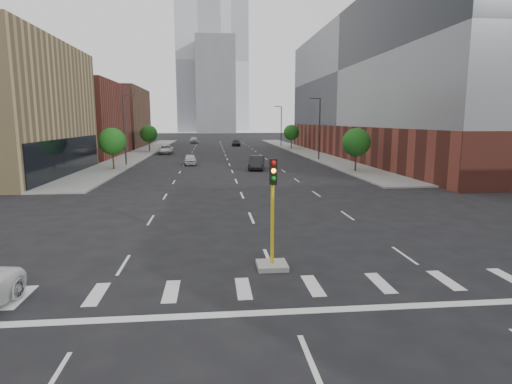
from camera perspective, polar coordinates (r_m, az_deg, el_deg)
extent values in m
cube|color=gray|center=(82.41, -14.80, 5.18)|extent=(5.00, 92.00, 0.15)
cube|color=gray|center=(83.25, 6.15, 5.48)|extent=(5.00, 92.00, 0.15)
cube|color=brown|center=(77.43, -25.19, 8.74)|extent=(20.00, 22.00, 12.00)
cube|color=brown|center=(102.37, -20.42, 9.29)|extent=(20.00, 24.00, 13.00)
cube|color=brown|center=(74.45, 19.53, 6.40)|extent=(24.00, 70.00, 5.00)
cube|color=slate|center=(74.77, 20.01, 14.84)|extent=(24.00, 70.00, 17.00)
cube|color=#B2B7BC|center=(229.16, -7.60, 16.73)|extent=(22.00, 22.00, 70.00)
cube|color=#B2B7BC|center=(269.68, -3.38, 16.76)|extent=(20.00, 20.00, 80.00)
cube|color=slate|center=(207.87, -5.41, 13.92)|extent=(18.00, 18.00, 44.00)
cube|color=#999993|center=(17.36, 2.15, -9.76)|extent=(1.20, 1.20, 0.20)
cylinder|color=gold|center=(16.88, 2.18, -4.31)|extent=(0.14, 0.14, 3.20)
cube|color=black|center=(16.32, 2.32, 2.72)|extent=(0.28, 0.18, 1.00)
sphere|color=red|center=(16.19, 2.38, 3.91)|extent=(0.18, 0.18, 0.18)
sphere|color=orange|center=(16.22, 2.37, 2.85)|extent=(0.18, 0.18, 0.18)
sphere|color=#0C7F19|center=(16.26, 2.36, 1.80)|extent=(0.18, 0.18, 0.18)
cylinder|color=#2D2D30|center=(64.22, 8.45, 8.22)|extent=(0.20, 0.20, 9.00)
cube|color=#2D2D30|center=(64.09, 7.84, 12.25)|extent=(1.40, 0.22, 0.15)
cylinder|color=#2D2D30|center=(98.51, 3.38, 8.71)|extent=(0.20, 0.20, 9.00)
cube|color=#2D2D30|center=(98.43, 2.93, 11.34)|extent=(1.40, 0.22, 0.15)
cylinder|color=#2D2D30|center=(58.32, -17.12, 7.78)|extent=(0.20, 0.20, 9.00)
cube|color=#2D2D30|center=(58.24, -16.55, 12.24)|extent=(1.40, 0.22, 0.15)
cylinder|color=#382619|center=(53.73, -18.48, 3.88)|extent=(0.20, 0.20, 1.75)
sphere|color=#165115|center=(53.57, -18.61, 6.41)|extent=(3.20, 3.20, 3.20)
cylinder|color=#382619|center=(83.19, -14.04, 5.91)|extent=(0.20, 0.20, 1.75)
sphere|color=#165115|center=(83.08, -14.11, 7.54)|extent=(3.20, 3.20, 3.20)
cylinder|color=#382619|center=(50.19, 13.13, 3.76)|extent=(0.20, 0.20, 1.75)
sphere|color=#165115|center=(50.02, 13.23, 6.47)|extent=(3.20, 3.20, 3.20)
cylinder|color=#382619|center=(88.87, 4.72, 6.37)|extent=(0.20, 0.20, 1.75)
sphere|color=#165115|center=(88.77, 4.74, 7.90)|extent=(3.20, 3.20, 3.20)
imported|color=#B9B9BE|center=(57.77, -8.77, 4.31)|extent=(1.88, 4.24, 1.42)
imported|color=black|center=(51.50, 0.08, 3.92)|extent=(2.46, 5.17, 1.64)
imported|color=silver|center=(78.06, -11.96, 5.55)|extent=(2.47, 5.30, 1.47)
imported|color=black|center=(99.90, -2.67, 6.54)|extent=(2.07, 4.77, 1.37)
imported|color=#ACACB1|center=(114.22, -8.29, 6.90)|extent=(2.35, 5.11, 1.70)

